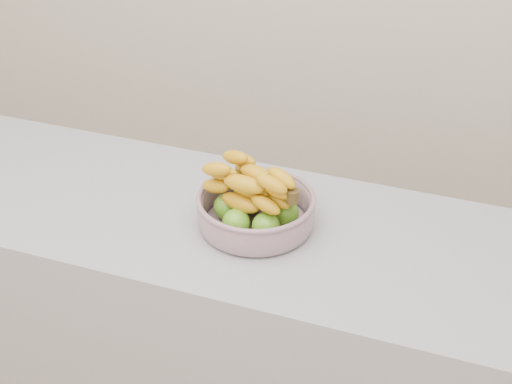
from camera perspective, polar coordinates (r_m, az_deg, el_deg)
counter at (r=2.15m, az=-3.53°, el=-11.74°), size 2.00×0.60×0.90m
fruit_bowl at (r=1.79m, az=-0.03°, el=-1.15°), size 0.30×0.30×0.17m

